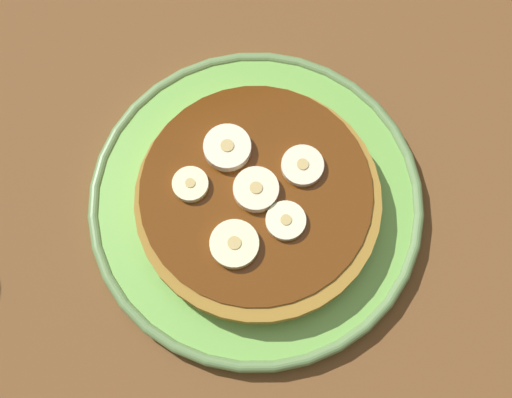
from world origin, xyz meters
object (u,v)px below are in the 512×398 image
(banana_slice_0, at_px, (250,188))
(banana_slice_2, at_px, (234,244))
(banana_slice_5, at_px, (190,185))
(pancake_stack, at_px, (261,197))
(banana_slice_1, at_px, (227,148))
(banana_slice_4, at_px, (302,166))
(plate, at_px, (256,203))
(banana_slice_3, at_px, (286,221))

(banana_slice_0, bearing_deg, banana_slice_2, -31.75)
(banana_slice_0, bearing_deg, banana_slice_5, -110.63)
(pancake_stack, xyz_separation_m, banana_slice_0, (-0.00, -0.01, 0.01))
(banana_slice_1, relative_size, banana_slice_4, 1.13)
(plate, xyz_separation_m, banana_slice_5, (-0.02, -0.04, 0.03))
(banana_slice_2, bearing_deg, banana_slice_3, 98.23)
(banana_slice_3, distance_m, banana_slice_4, 0.04)
(banana_slice_0, height_order, banana_slice_2, same)
(plate, xyz_separation_m, banana_slice_3, (0.03, 0.01, 0.03))
(banana_slice_2, bearing_deg, banana_slice_0, 148.25)
(plate, height_order, banana_slice_4, banana_slice_4)
(banana_slice_2, xyz_separation_m, banana_slice_3, (-0.01, 0.04, -0.00))
(banana_slice_1, distance_m, banana_slice_4, 0.06)
(banana_slice_3, xyz_separation_m, banana_slice_5, (-0.05, -0.06, 0.00))
(banana_slice_3, bearing_deg, pancake_stack, -159.41)
(banana_slice_5, bearing_deg, banana_slice_3, 50.96)
(banana_slice_0, relative_size, banana_slice_1, 0.94)
(banana_slice_2, bearing_deg, banana_slice_4, 123.10)
(plate, bearing_deg, banana_slice_4, 101.61)
(pancake_stack, relative_size, banana_slice_2, 5.32)
(banana_slice_4, bearing_deg, banana_slice_5, -97.18)
(pancake_stack, xyz_separation_m, banana_slice_1, (-0.04, -0.01, 0.01))
(banana_slice_1, bearing_deg, banana_slice_5, -60.46)
(banana_slice_3, bearing_deg, plate, -154.85)
(banana_slice_0, distance_m, banana_slice_5, 0.04)
(banana_slice_3, bearing_deg, banana_slice_2, -81.77)
(banana_slice_4, bearing_deg, banana_slice_1, -121.18)
(plate, distance_m, banana_slice_5, 0.06)
(banana_slice_1, bearing_deg, plate, 15.87)
(pancake_stack, height_order, banana_slice_5, banana_slice_5)
(banana_slice_3, bearing_deg, banana_slice_0, -151.60)
(banana_slice_1, xyz_separation_m, banana_slice_5, (0.02, -0.03, -0.00))
(banana_slice_2, relative_size, banana_slice_3, 1.21)
(banana_slice_1, distance_m, banana_slice_3, 0.07)
(plate, xyz_separation_m, banana_slice_0, (-0.00, -0.00, 0.03))
(banana_slice_1, bearing_deg, pancake_stack, 19.65)
(banana_slice_1, bearing_deg, banana_slice_2, -12.64)
(pancake_stack, bearing_deg, banana_slice_0, -124.06)
(plate, bearing_deg, pancake_stack, 61.61)
(plate, relative_size, pancake_stack, 1.37)
(banana_slice_2, bearing_deg, pancake_stack, 137.32)
(banana_slice_1, height_order, banana_slice_4, banana_slice_1)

